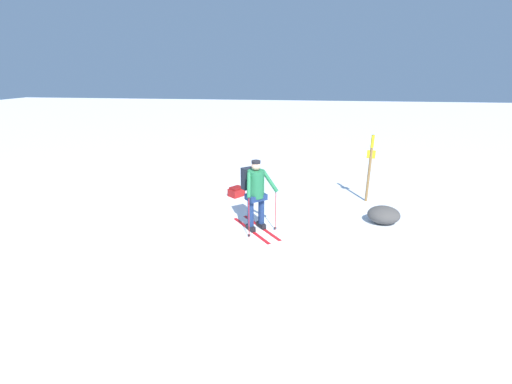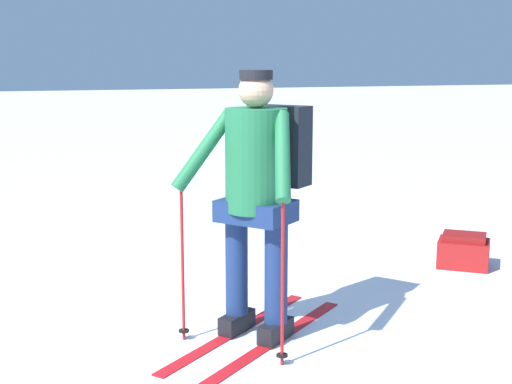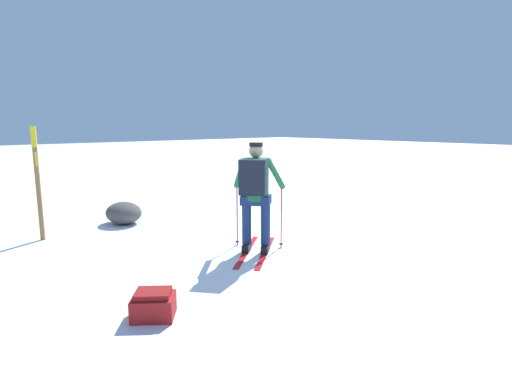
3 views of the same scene
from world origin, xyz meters
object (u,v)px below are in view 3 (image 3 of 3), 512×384
rock_boulder (124,213)px  skier (256,188)px  dropped_backpack (153,305)px  trail_marker (37,174)px

rock_boulder → skier: bearing=-166.3°
dropped_backpack → rock_boulder: (4.14, -1.45, 0.08)m
dropped_backpack → trail_marker: trail_marker is taller
dropped_backpack → rock_boulder: 4.39m
skier → rock_boulder: bearing=13.7°
skier → rock_boulder: (3.23, 0.79, -0.82)m
trail_marker → rock_boulder: (0.18, -1.58, -0.96)m
trail_marker → rock_boulder: trail_marker is taller
trail_marker → dropped_backpack: bearing=-178.2°
skier → trail_marker: trail_marker is taller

